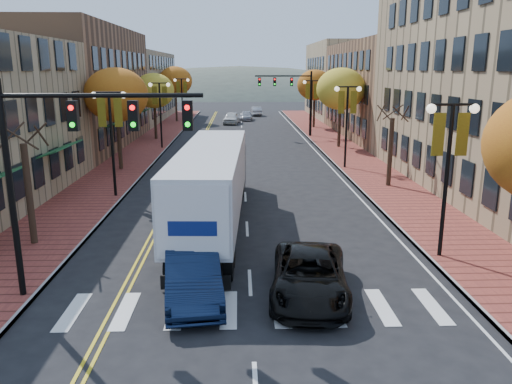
{
  "coord_description": "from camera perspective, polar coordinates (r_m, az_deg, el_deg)",
  "views": [
    {
      "loc": [
        -0.34,
        -12.18,
        7.28
      ],
      "look_at": [
        0.36,
        8.27,
        2.2
      ],
      "focal_mm": 35.0,
      "sensor_mm": 36.0,
      "label": 1
    }
  ],
  "objects": [
    {
      "name": "ground",
      "position": [
        14.19,
        -0.32,
        -16.92
      ],
      "size": [
        200.0,
        200.0,
        0.0
      ],
      "primitive_type": "plane",
      "color": "black",
      "rests_on": "ground"
    },
    {
      "name": "sidewalk_left",
      "position": [
        46.08,
        -12.81,
        4.6
      ],
      "size": [
        4.0,
        85.0,
        0.15
      ],
      "primitive_type": "cube",
      "color": "brown",
      "rests_on": "ground"
    },
    {
      "name": "sidewalk_right",
      "position": [
        46.21,
        9.76,
        4.78
      ],
      "size": [
        4.0,
        85.0,
        0.15
      ],
      "primitive_type": "cube",
      "color": "brown",
      "rests_on": "ground"
    },
    {
      "name": "building_left_mid",
      "position": [
        51.01,
        -21.43,
        11.01
      ],
      "size": [
        12.0,
        24.0,
        11.0
      ],
      "primitive_type": "cube",
      "color": "brown",
      "rests_on": "ground"
    },
    {
      "name": "building_left_far",
      "position": [
        75.09,
        -15.09,
        11.55
      ],
      "size": [
        12.0,
        26.0,
        9.5
      ],
      "primitive_type": "cube",
      "color": "#9E8966",
      "rests_on": "ground"
    },
    {
      "name": "building_right_mid",
      "position": [
        57.4,
        17.54,
        11.04
      ],
      "size": [
        15.0,
        24.0,
        10.0
      ],
      "primitive_type": "cube",
      "color": "brown",
      "rests_on": "ground"
    },
    {
      "name": "building_right_far",
      "position": [
        78.49,
        12.22,
        12.34
      ],
      "size": [
        15.0,
        20.0,
        11.0
      ],
      "primitive_type": "cube",
      "color": "#9E8966",
      "rests_on": "ground"
    },
    {
      "name": "tree_left_a",
      "position": [
        22.53,
        -24.51,
        -0.24
      ],
      "size": [
        0.28,
        0.28,
        4.2
      ],
      "color": "#382619",
      "rests_on": "sidewalk_left"
    },
    {
      "name": "tree_left_b",
      "position": [
        37.24,
        -15.67,
        10.62
      ],
      "size": [
        4.48,
        4.48,
        7.21
      ],
      "color": "#382619",
      "rests_on": "sidewalk_left"
    },
    {
      "name": "tree_left_c",
      "position": [
        52.94,
        -11.6,
        11.26
      ],
      "size": [
        4.16,
        4.16,
        6.69
      ],
      "color": "#382619",
      "rests_on": "sidewalk_left"
    },
    {
      "name": "tree_left_d",
      "position": [
        70.73,
        -9.21,
        12.41
      ],
      "size": [
        4.61,
        4.61,
        7.42
      ],
      "color": "#382619",
      "rests_on": "sidewalk_left"
    },
    {
      "name": "tree_right_b",
      "position": [
        31.99,
        15.09,
        4.42
      ],
      "size": [
        0.28,
        0.28,
        4.2
      ],
      "color": "#382619",
      "rests_on": "sidewalk_right"
    },
    {
      "name": "tree_right_c",
      "position": [
        47.15,
        9.67,
        11.53
      ],
      "size": [
        4.48,
        4.48,
        7.21
      ],
      "color": "#382619",
      "rests_on": "sidewalk_right"
    },
    {
      "name": "tree_right_d",
      "position": [
        62.91,
        6.73,
        12.04
      ],
      "size": [
        4.35,
        4.35,
        7.0
      ],
      "color": "#382619",
      "rests_on": "sidewalk_right"
    },
    {
      "name": "lamp_left_b",
      "position": [
        29.23,
        -16.27,
        7.53
      ],
      "size": [
        1.96,
        0.36,
        6.05
      ],
      "color": "black",
      "rests_on": "ground"
    },
    {
      "name": "lamp_left_c",
      "position": [
        46.82,
        -10.92,
        10.04
      ],
      "size": [
        1.96,
        0.36,
        6.05
      ],
      "color": "black",
      "rests_on": "ground"
    },
    {
      "name": "lamp_left_d",
      "position": [
        64.64,
        -8.47,
        11.15
      ],
      "size": [
        1.96,
        0.36,
        6.05
      ],
      "color": "black",
      "rests_on": "ground"
    },
    {
      "name": "lamp_right_a",
      "position": [
        20.02,
        21.19,
        4.42
      ],
      "size": [
        1.96,
        0.36,
        6.05
      ],
      "color": "black",
      "rests_on": "ground"
    },
    {
      "name": "lamp_right_b",
      "position": [
        37.14,
        10.37,
        9.11
      ],
      "size": [
        1.96,
        0.36,
        6.05
      ],
      "color": "black",
      "rests_on": "ground"
    },
    {
      "name": "lamp_right_c",
      "position": [
        54.82,
        6.38,
        10.74
      ],
      "size": [
        1.96,
        0.36,
        6.05
      ],
      "color": "black",
      "rests_on": "ground"
    },
    {
      "name": "traffic_mast_near",
      "position": [
        16.19,
        -20.5,
        4.69
      ],
      "size": [
        6.1,
        0.35,
        7.0
      ],
      "color": "black",
      "rests_on": "ground"
    },
    {
      "name": "traffic_mast_far",
      "position": [
        54.54,
        4.25,
        11.43
      ],
      "size": [
        6.1,
        0.34,
        7.0
      ],
      "color": "black",
      "rests_on": "ground"
    },
    {
      "name": "semi_truck",
      "position": [
        23.35,
        -4.79,
        1.56
      ],
      "size": [
        3.17,
        15.76,
        3.92
      ],
      "rotation": [
        0.0,
        0.0,
        -0.04
      ],
      "color": "black",
      "rests_on": "ground"
    },
    {
      "name": "navy_sedan",
      "position": [
        16.48,
        -7.24,
        -9.28
      ],
      "size": [
        2.32,
        5.1,
        1.62
      ],
      "primitive_type": "imported",
      "rotation": [
        0.0,
        0.0,
        0.13
      ],
      "color": "black",
      "rests_on": "ground"
    },
    {
      "name": "black_suv",
      "position": [
        16.55,
        6.14,
        -9.45
      ],
      "size": [
        3.05,
        5.51,
        1.46
      ],
      "primitive_type": "imported",
      "rotation": [
        0.0,
        0.0,
        -0.12
      ],
      "color": "black",
      "rests_on": "ground"
    },
    {
      "name": "car_far_white",
      "position": [
        67.96,
        -2.82,
        8.46
      ],
      "size": [
        2.46,
        4.88,
        1.59
      ],
      "primitive_type": "imported",
      "rotation": [
        0.0,
        0.0,
        -0.13
      ],
      "color": "silver",
      "rests_on": "ground"
    },
    {
      "name": "car_far_silver",
      "position": [
        72.64,
        -1.13,
        8.69
      ],
      "size": [
        2.05,
        4.39,
        1.24
      ],
      "primitive_type": "imported",
      "rotation": [
        0.0,
        0.0,
        -0.07
      ],
      "color": "#99989F",
      "rests_on": "ground"
    },
    {
      "name": "car_far_oncoming",
      "position": [
        79.99,
        -0.01,
        9.23
      ],
      "size": [
        1.88,
        4.37,
        1.4
      ],
      "primitive_type": "imported",
      "rotation": [
        0.0,
        0.0,
        3.24
      ],
      "color": "#B8B8C1",
      "rests_on": "ground"
    }
  ]
}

